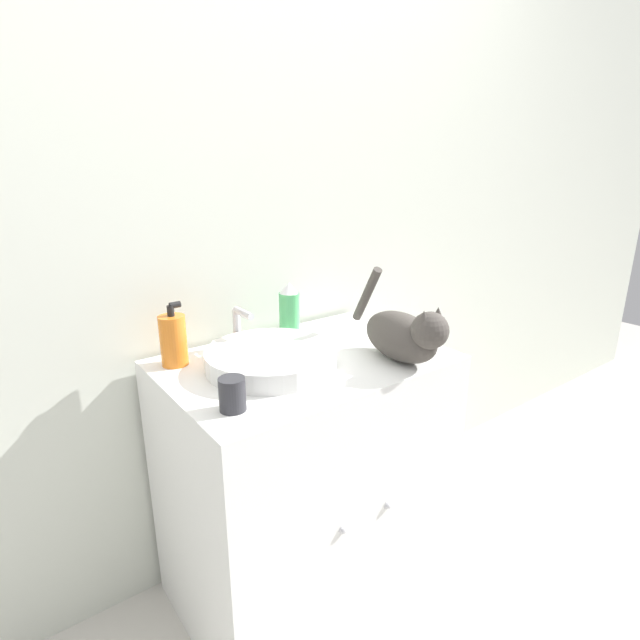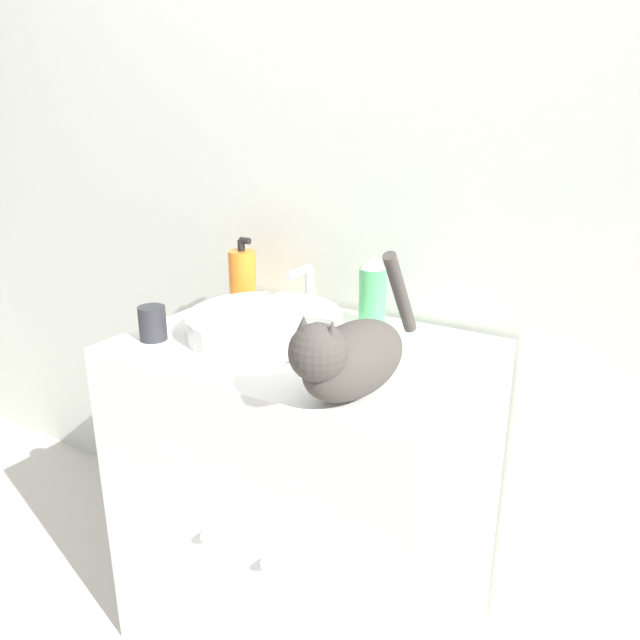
% 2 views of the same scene
% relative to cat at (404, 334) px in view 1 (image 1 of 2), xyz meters
% --- Properties ---
extents(wall_back, '(6.00, 0.05, 2.50)m').
position_rel_cat_xyz_m(wall_back, '(-0.22, 0.52, 0.33)').
color(wall_back, silver).
rests_on(wall_back, ground_plane).
extents(vanity_cabinet, '(0.83, 0.59, 0.84)m').
position_rel_cat_xyz_m(vanity_cabinet, '(-0.22, 0.19, -0.50)').
color(vanity_cabinet, white).
rests_on(vanity_cabinet, ground_plane).
extents(sink_basin, '(0.37, 0.37, 0.06)m').
position_rel_cat_xyz_m(sink_basin, '(-0.34, 0.19, -0.06)').
color(sink_basin, white).
rests_on(sink_basin, vanity_cabinet).
extents(faucet, '(0.17, 0.11, 0.13)m').
position_rel_cat_xyz_m(faucet, '(-0.34, 0.38, -0.02)').
color(faucet, silver).
rests_on(faucet, vanity_cabinet).
extents(cat, '(0.16, 0.40, 0.26)m').
position_rel_cat_xyz_m(cat, '(0.00, 0.00, 0.00)').
color(cat, '#47423D').
rests_on(cat, vanity_cabinet).
extents(soap_bottle, '(0.08, 0.08, 0.19)m').
position_rel_cat_xyz_m(soap_bottle, '(-0.55, 0.37, -0.01)').
color(soap_bottle, orange).
rests_on(soap_bottle, vanity_cabinet).
extents(spray_bottle, '(0.07, 0.07, 0.18)m').
position_rel_cat_xyz_m(spray_bottle, '(-0.15, 0.38, 0.01)').
color(spray_bottle, '#4CB266').
rests_on(spray_bottle, vanity_cabinet).
extents(cup, '(0.06, 0.06, 0.08)m').
position_rel_cat_xyz_m(cup, '(-0.54, 0.03, -0.04)').
color(cup, '#2D2D33').
rests_on(cup, vanity_cabinet).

